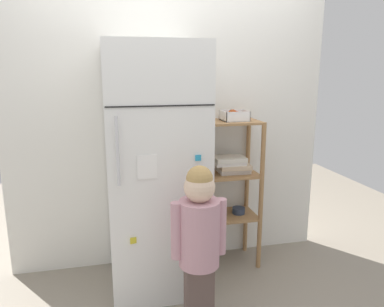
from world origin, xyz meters
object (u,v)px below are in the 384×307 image
(fruit_bin, at_px, (234,116))
(child_standing, at_px, (199,233))
(refrigerator, at_px, (156,170))
(pantry_shelf_unit, at_px, (231,178))

(fruit_bin, bearing_deg, child_standing, -122.53)
(refrigerator, relative_size, pantry_shelf_unit, 1.47)
(refrigerator, bearing_deg, fruit_bin, 14.80)
(pantry_shelf_unit, relative_size, fruit_bin, 6.24)
(refrigerator, xyz_separation_m, pantry_shelf_unit, (0.63, 0.16, -0.15))
(child_standing, height_order, pantry_shelf_unit, pantry_shelf_unit)
(pantry_shelf_unit, distance_m, fruit_bin, 0.50)
(pantry_shelf_unit, bearing_deg, refrigerator, -165.69)
(pantry_shelf_unit, bearing_deg, child_standing, -121.73)
(child_standing, bearing_deg, refrigerator, 107.17)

